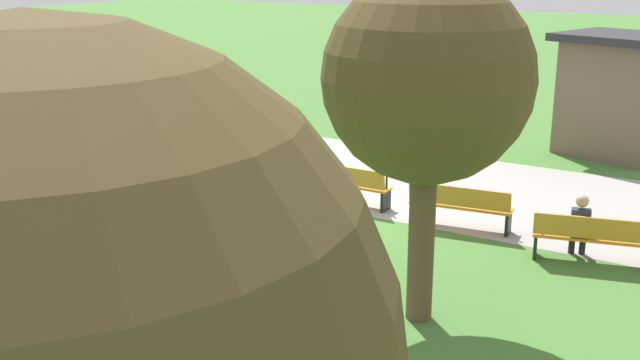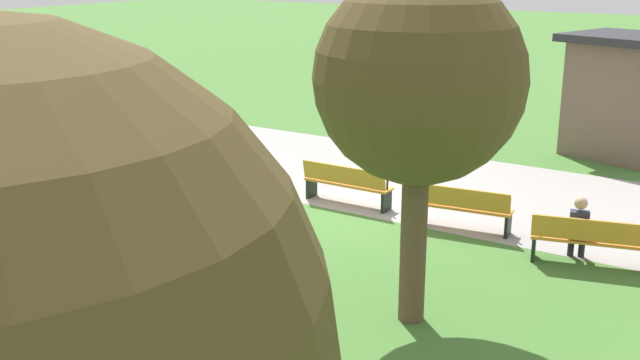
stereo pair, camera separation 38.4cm
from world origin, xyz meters
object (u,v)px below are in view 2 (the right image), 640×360
object	(u,v)px
bench_6	(591,240)
tree_3	(419,81)
bench_4	(346,183)
bench_5	(460,206)
person_seated	(579,227)
bench_2	(145,156)
bench_1	(48,149)
bench_3	(243,167)
kiosk	(627,95)

from	to	relation	value
bench_6	tree_3	distance (m)	4.85
bench_4	bench_5	size ratio (longest dim) A/B	0.98
bench_5	person_seated	bearing A→B (deg)	-17.23
bench_2	tree_3	xyz separation A→B (m)	(8.75, -3.42, 3.00)
person_seated	bench_2	bearing A→B (deg)	165.92
bench_1	person_seated	size ratio (longest dim) A/B	1.67
bench_2	person_seated	bearing A→B (deg)	15.05
bench_2	bench_1	bearing A→B (deg)	-147.34
bench_3	bench_5	size ratio (longest dim) A/B	1.00
bench_6	person_seated	xyz separation A→B (m)	(-0.25, 0.09, 0.16)
bench_1	bench_2	world-z (taller)	same
bench_4	bench_2	bearing A→B (deg)	-172.77
bench_2	bench_4	world-z (taller)	same
bench_4	tree_3	bearing A→B (deg)	-49.03
bench_1	kiosk	size ratio (longest dim) A/B	0.55
person_seated	tree_3	world-z (taller)	tree_3
bench_5	bench_1	bearing A→B (deg)	179.95
bench_1	bench_6	xyz separation A→B (m)	(12.92, 0.82, 0.00)
bench_1	bench_4	world-z (taller)	same
bench_5	kiosk	size ratio (longest dim) A/B	0.56
bench_4	kiosk	distance (m)	8.52
bench_3	bench_1	bearing A→B (deg)	-158.25
bench_2	kiosk	bearing A→B (deg)	56.08
bench_5	bench_6	bearing A→B (deg)	-18.13
bench_3	bench_4	xyz separation A→B (m)	(2.63, 0.17, 0.00)
tree_3	bench_1	bearing A→B (deg)	166.99
bench_1	bench_3	size ratio (longest dim) A/B	1.00
bench_2	bench_6	distance (m)	10.42
bench_5	person_seated	distance (m)	2.38
bench_5	person_seated	size ratio (longest dim) A/B	1.68
bench_4	person_seated	distance (m)	5.00
bench_3	tree_3	bearing A→B (deg)	-25.10
bench_4	kiosk	bearing A→B (deg)	62.04
bench_3	kiosk	size ratio (longest dim) A/B	0.56
bench_2	person_seated	size ratio (longest dim) A/B	1.69
person_seated	kiosk	world-z (taller)	kiosk
bench_3	kiosk	xyz separation A→B (m)	(6.58, 7.62, 1.15)
bench_6	tree_3	world-z (taller)	tree_3
bench_2	bench_5	world-z (taller)	same
person_seated	bench_4	bearing A→B (deg)	158.82
bench_1	tree_3	size ratio (longest dim) A/B	0.40
bench_4	bench_5	distance (m)	2.63
bench_1	bench_4	xyz separation A→B (m)	(7.71, 1.48, 0.00)
bench_3	kiosk	world-z (taller)	kiosk
person_seated	tree_3	distance (m)	4.73
bench_3	bench_4	bearing A→B (deg)	10.90
bench_3	tree_3	world-z (taller)	tree_3
bench_2	bench_6	world-z (taller)	same
bench_1	bench_5	world-z (taller)	same
bench_4	person_seated	world-z (taller)	person_seated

